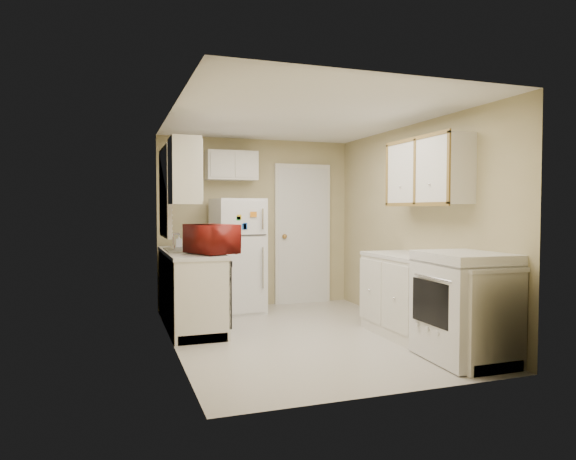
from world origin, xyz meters
name	(u,v)px	position (x,y,z in m)	size (l,w,h in m)	color
floor	(303,336)	(0.00, 0.00, 0.00)	(3.80, 3.80, 0.00)	beige
ceiling	(303,117)	(0.00, 0.00, 2.40)	(3.80, 3.80, 0.00)	white
wall_left	(173,229)	(-1.40, 0.00, 1.20)	(3.80, 3.80, 0.00)	tan
wall_right	(413,226)	(1.40, 0.00, 1.20)	(3.80, 3.80, 0.00)	tan
wall_back	(256,223)	(0.00, 1.90, 1.20)	(2.80, 2.80, 0.00)	tan
wall_front	(393,236)	(0.00, -1.90, 1.20)	(2.80, 2.80, 0.00)	tan
left_counter	(190,288)	(-1.10, 0.90, 0.45)	(0.60, 1.80, 0.90)	silver
dishwasher	(225,291)	(-0.81, 0.30, 0.49)	(0.03, 0.58, 0.72)	black
sink	(188,253)	(-1.10, 1.05, 0.86)	(0.54, 0.74, 0.16)	gray
microwave	(212,240)	(-0.93, 0.42, 1.05)	(0.33, 0.59, 0.40)	maroon
soap_bottle	(179,240)	(-1.15, 1.54, 1.00)	(0.07, 0.08, 0.16)	silver
window_blinds	(166,192)	(-1.36, 1.05, 1.60)	(0.10, 0.98, 1.08)	silver
upper_cabinet_left	(184,171)	(-1.25, 0.22, 1.80)	(0.30, 0.45, 0.70)	silver
refrigerator	(238,256)	(-0.38, 1.50, 0.77)	(0.63, 0.62, 1.54)	silver
cabinet_over_fridge	(231,166)	(-0.40, 1.75, 2.00)	(0.70, 0.30, 0.40)	silver
interior_door	(303,235)	(0.70, 1.86, 1.02)	(0.86, 0.06, 2.08)	silver
right_counter	(431,302)	(1.10, -0.80, 0.45)	(0.60, 2.00, 0.90)	silver
stove	(464,306)	(1.09, -1.35, 0.51)	(0.67, 0.83, 1.01)	silver
upper_cabinet_right	(428,172)	(1.25, -0.50, 1.80)	(0.30, 1.20, 0.70)	silver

